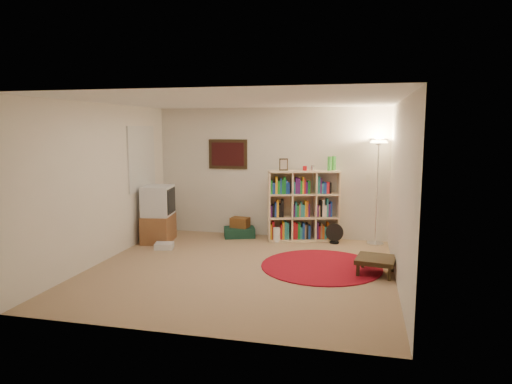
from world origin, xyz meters
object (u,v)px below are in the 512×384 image
suitcase (239,232)px  side_table (376,260)px  floor_lamp (378,157)px  floor_fan (334,233)px  tv_stand (158,215)px  bookshelf (302,207)px

suitcase → side_table: bearing=-55.0°
suitcase → side_table: (2.54, -1.76, 0.12)m
floor_lamp → floor_fan: floor_lamp is taller
tv_stand → side_table: size_ratio=1.68×
floor_fan → tv_stand: size_ratio=0.35×
suitcase → floor_lamp: bearing=-19.8°
floor_lamp → suitcase: floor_lamp is taller
floor_lamp → floor_fan: 1.60m
tv_stand → suitcase: tv_stand is taller
tv_stand → suitcase: size_ratio=1.54×
suitcase → floor_fan: bearing=-22.8°
floor_lamp → floor_fan: bearing=-172.1°
tv_stand → suitcase: 1.59m
floor_lamp → side_table: 2.26m
floor_lamp → suitcase: (-2.57, -0.02, -1.51)m
tv_stand → side_table: bearing=-24.1°
bookshelf → side_table: bearing=-69.1°
floor_lamp → side_table: (-0.04, -1.78, -1.39)m
bookshelf → suitcase: bearing=167.8°
bookshelf → floor_fan: bookshelf is taller
tv_stand → floor_fan: bearing=1.8°
floor_fan → side_table: size_ratio=0.59×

